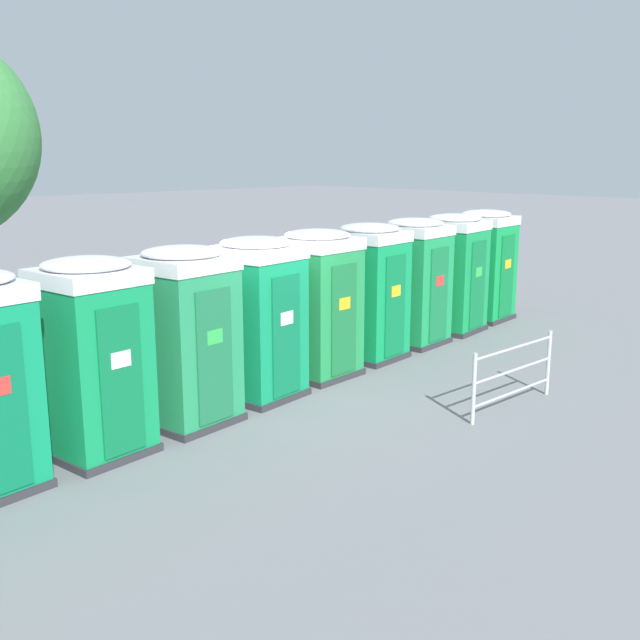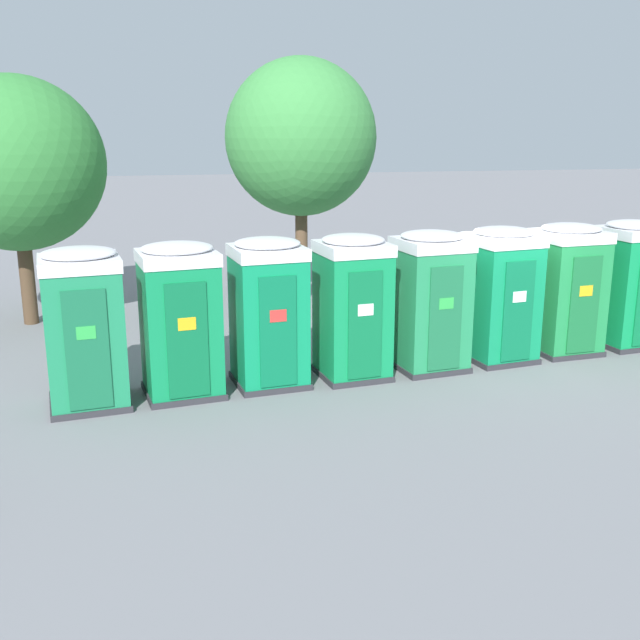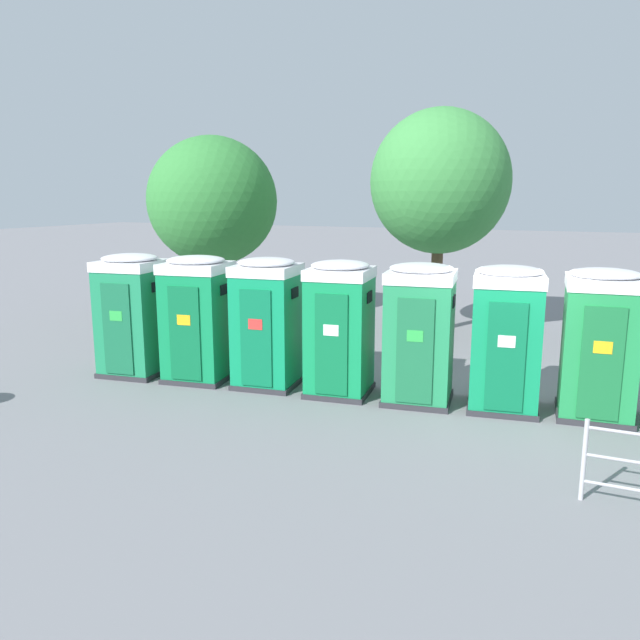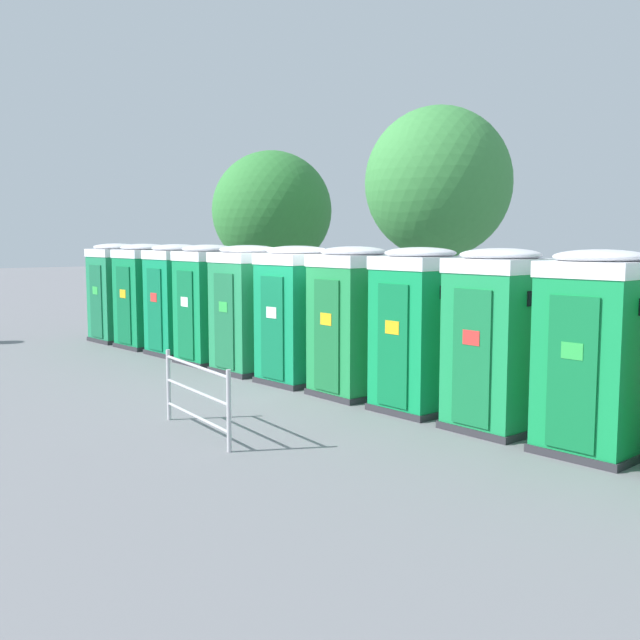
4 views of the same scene
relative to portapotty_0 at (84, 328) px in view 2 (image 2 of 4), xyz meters
The scene contains 11 objects.
ground_plane 7.59m from the portapotty_0, ahead, with size 120.00×120.00×0.00m, color slate.
portapotty_0 is the anchor object (origin of this frame).
portapotty_1 1.50m from the portapotty_0, ahead, with size 1.38×1.35×2.54m.
portapotty_2 2.99m from the portapotty_0, ahead, with size 1.31×1.32×2.54m.
portapotty_3 4.49m from the portapotty_0, ahead, with size 1.28×1.31×2.54m.
portapotty_4 5.98m from the portapotty_0, ahead, with size 1.34×1.33×2.54m.
portapotty_5 7.48m from the portapotty_0, ahead, with size 1.34×1.34×2.54m.
portapotty_6 8.97m from the portapotty_0, ahead, with size 1.28×1.28×2.54m.
portapotty_7 10.47m from the portapotty_0, ahead, with size 1.28×1.31×2.54m.
street_tree_0 8.74m from the portapotty_0, 54.10° to the left, with size 3.72×3.72×5.99m.
street_tree_1 6.33m from the portapotty_0, 105.92° to the left, with size 3.79×3.79×5.42m.
Camera 2 is at (-6.39, -12.80, 4.30)m, focal length 42.00 mm.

